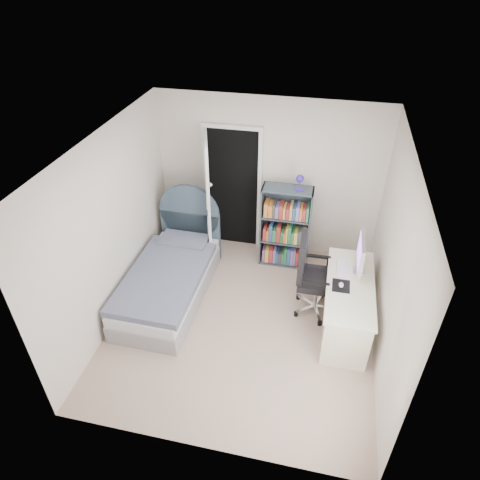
% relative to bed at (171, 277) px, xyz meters
% --- Properties ---
extents(room_shell, '(3.50, 3.70, 2.60)m').
position_rel_bed_xyz_m(room_shell, '(1.13, -0.35, 0.96)').
color(room_shell, tan).
rests_on(room_shell, ground).
extents(door, '(0.92, 0.80, 2.06)m').
position_rel_bed_xyz_m(door, '(0.40, 1.17, 0.75)').
color(door, black).
rests_on(door, ground).
extents(bed, '(1.02, 2.09, 1.28)m').
position_rel_bed_xyz_m(bed, '(0.00, 0.00, 0.00)').
color(bed, gray).
rests_on(bed, ground).
extents(nightstand, '(0.38, 0.38, 0.57)m').
position_rel_bed_xyz_m(nightstand, '(-0.21, 1.26, 0.08)').
color(nightstand, tan).
rests_on(nightstand, ground).
extents(floor_lamp, '(0.19, 0.19, 1.30)m').
position_rel_bed_xyz_m(floor_lamp, '(0.30, 1.07, 0.24)').
color(floor_lamp, silver).
rests_on(floor_lamp, ground).
extents(bookcase, '(0.74, 0.32, 1.57)m').
position_rel_bed_xyz_m(bookcase, '(1.49, 1.07, 0.30)').
color(bookcase, '#3B4851').
rests_on(bookcase, ground).
extents(desk, '(0.59, 1.48, 1.21)m').
position_rel_bed_xyz_m(desk, '(2.46, -0.12, 0.11)').
color(desk, '#F4EECC').
rests_on(desk, ground).
extents(office_chair, '(0.60, 0.62, 1.18)m').
position_rel_bed_xyz_m(office_chair, '(1.96, 0.09, 0.36)').
color(office_chair, silver).
rests_on(office_chair, ground).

